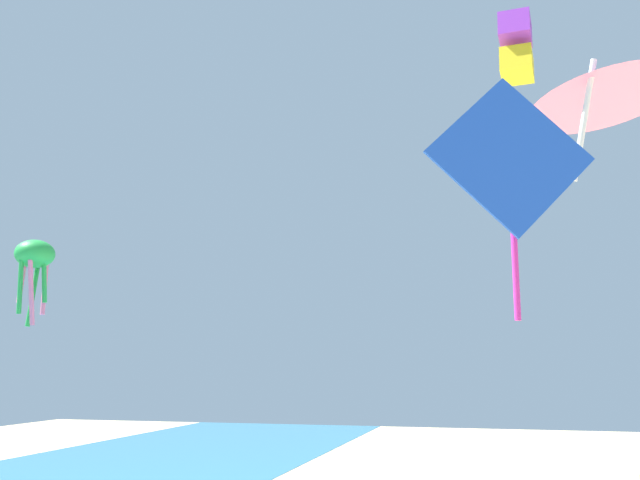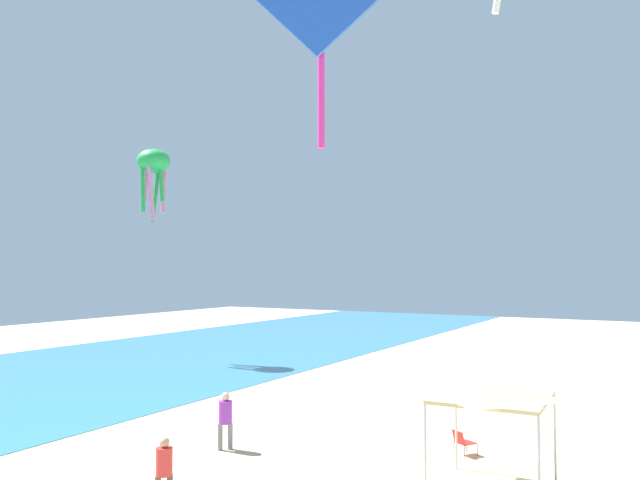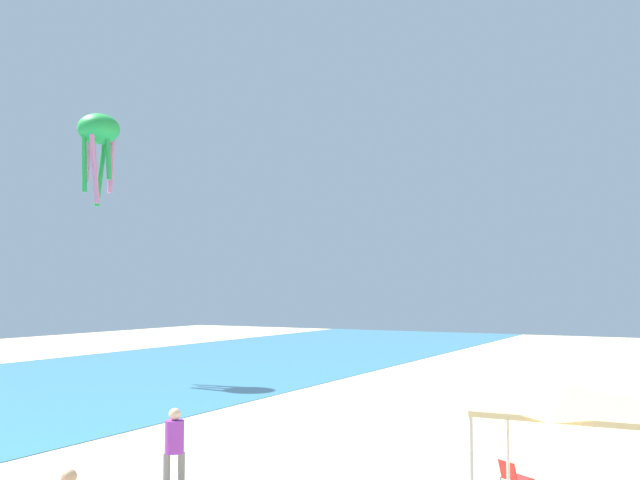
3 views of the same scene
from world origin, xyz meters
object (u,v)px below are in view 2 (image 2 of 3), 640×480
canopy_tent (492,391)px  person_kite_handler (225,416)px  folding_chair_left_of_tent (463,441)px  person_by_tent (164,466)px  kite_octopus_green (154,165)px

canopy_tent → person_kite_handler: bearing=93.0°
canopy_tent → folding_chair_left_of_tent: canopy_tent is taller
canopy_tent → person_kite_handler: 8.90m
folding_chair_left_of_tent → person_by_tent: size_ratio=0.47×
person_kite_handler → kite_octopus_green: bearing=-85.1°
person_kite_handler → person_by_tent: size_ratio=1.08×
person_by_tent → kite_octopus_green: 29.10m
folding_chair_left_of_tent → kite_octopus_green: kite_octopus_green is taller
folding_chair_left_of_tent → person_by_tent: person_by_tent is taller
person_kite_handler → person_by_tent: person_kite_handler is taller
folding_chair_left_of_tent → person_kite_handler: (-3.27, 7.07, 0.64)m
folding_chair_left_of_tent → kite_octopus_green: 29.22m
kite_octopus_green → canopy_tent: bearing=-30.4°
person_kite_handler → kite_octopus_green: size_ratio=0.39×
canopy_tent → person_kite_handler: (-0.46, 8.75, -1.58)m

